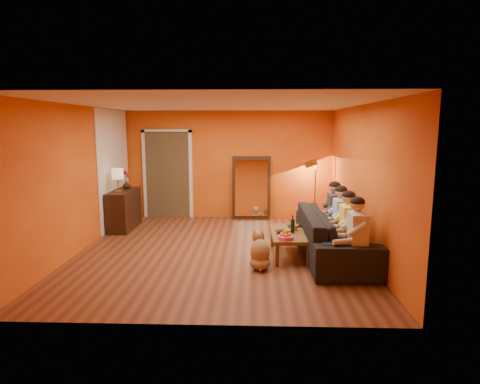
{
  "coord_description": "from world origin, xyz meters",
  "views": [
    {
      "loc": [
        0.61,
        -6.97,
        2.22
      ],
      "look_at": [
        0.35,
        0.5,
        1.0
      ],
      "focal_mm": 30.0,
      "sensor_mm": 36.0,
      "label": 1
    }
  ],
  "objects_px": {
    "sofa": "(334,234)",
    "floor_lamp": "(315,191)",
    "person_far_left": "(357,238)",
    "laptop": "(298,227)",
    "mirror_frame": "(251,188)",
    "tumbler": "(296,228)",
    "person_mid_left": "(348,229)",
    "person_mid_right": "(341,221)",
    "sideboard": "(124,209)",
    "coffee_table": "(289,244)",
    "person_far_right": "(335,214)",
    "dog": "(260,250)",
    "vase": "(126,185)",
    "table_lamp": "(118,181)",
    "wine_bottle": "(293,224)"
  },
  "relations": [
    {
      "from": "wine_bottle",
      "to": "person_mid_left",
      "type": "bearing_deg",
      "value": -25.3
    },
    {
      "from": "table_lamp",
      "to": "person_far_left",
      "type": "bearing_deg",
      "value": -29.61
    },
    {
      "from": "sideboard",
      "to": "dog",
      "type": "xyz_separation_m",
      "value": [
        2.96,
        -2.42,
        -0.12
      ]
    },
    {
      "from": "mirror_frame",
      "to": "coffee_table",
      "type": "xyz_separation_m",
      "value": [
        0.68,
        -2.86,
        -0.55
      ]
    },
    {
      "from": "mirror_frame",
      "to": "laptop",
      "type": "relative_size",
      "value": 4.42
    },
    {
      "from": "person_far_right",
      "to": "dog",
      "type": "bearing_deg",
      "value": -137.7
    },
    {
      "from": "person_far_left",
      "to": "person_far_right",
      "type": "bearing_deg",
      "value": 90.0
    },
    {
      "from": "mirror_frame",
      "to": "person_mid_right",
      "type": "height_order",
      "value": "mirror_frame"
    },
    {
      "from": "person_mid_left",
      "to": "laptop",
      "type": "bearing_deg",
      "value": 131.99
    },
    {
      "from": "coffee_table",
      "to": "vase",
      "type": "bearing_deg",
      "value": 148.07
    },
    {
      "from": "dog",
      "to": "person_far_left",
      "type": "height_order",
      "value": "person_far_left"
    },
    {
      "from": "mirror_frame",
      "to": "person_mid_left",
      "type": "bearing_deg",
      "value": -64.51
    },
    {
      "from": "dog",
      "to": "person_mid_right",
      "type": "xyz_separation_m",
      "value": [
        1.41,
        0.74,
        0.31
      ]
    },
    {
      "from": "sofa",
      "to": "floor_lamp",
      "type": "height_order",
      "value": "floor_lamp"
    },
    {
      "from": "person_far_left",
      "to": "tumbler",
      "type": "height_order",
      "value": "person_far_left"
    },
    {
      "from": "person_far_left",
      "to": "person_far_right",
      "type": "height_order",
      "value": "same"
    },
    {
      "from": "table_lamp",
      "to": "sideboard",
      "type": "bearing_deg",
      "value": 90.0
    },
    {
      "from": "person_mid_right",
      "to": "dog",
      "type": "bearing_deg",
      "value": -152.47
    },
    {
      "from": "sideboard",
      "to": "person_far_left",
      "type": "distance_m",
      "value": 5.18
    },
    {
      "from": "tumbler",
      "to": "laptop",
      "type": "distance_m",
      "value": 0.24
    },
    {
      "from": "mirror_frame",
      "to": "floor_lamp",
      "type": "relative_size",
      "value": 1.06
    },
    {
      "from": "dog",
      "to": "vase",
      "type": "bearing_deg",
      "value": 137.81
    },
    {
      "from": "mirror_frame",
      "to": "sideboard",
      "type": "bearing_deg",
      "value": -158.84
    },
    {
      "from": "person_far_left",
      "to": "laptop",
      "type": "distance_m",
      "value": 1.54
    },
    {
      "from": "wine_bottle",
      "to": "laptop",
      "type": "bearing_deg",
      "value": 72.0
    },
    {
      "from": "floor_lamp",
      "to": "person_far_left",
      "type": "height_order",
      "value": "floor_lamp"
    },
    {
      "from": "person_mid_left",
      "to": "wine_bottle",
      "type": "distance_m",
      "value": 0.94
    },
    {
      "from": "floor_lamp",
      "to": "coffee_table",
      "type": "bearing_deg",
      "value": -107.64
    },
    {
      "from": "floor_lamp",
      "to": "person_mid_right",
      "type": "distance_m",
      "value": 2.49
    },
    {
      "from": "person_far_right",
      "to": "table_lamp",
      "type": "bearing_deg",
      "value": 169.2
    },
    {
      "from": "floor_lamp",
      "to": "person_mid_left",
      "type": "distance_m",
      "value": 3.04
    },
    {
      "from": "sofa",
      "to": "person_mid_left",
      "type": "distance_m",
      "value": 0.52
    },
    {
      "from": "floor_lamp",
      "to": "dog",
      "type": "xyz_separation_m",
      "value": [
        -1.33,
        -3.22,
        -0.42
      ]
    },
    {
      "from": "person_mid_left",
      "to": "laptop",
      "type": "xyz_separation_m",
      "value": [
        -0.72,
        0.8,
        -0.18
      ]
    },
    {
      "from": "person_mid_left",
      "to": "vase",
      "type": "height_order",
      "value": "person_mid_left"
    },
    {
      "from": "sofa",
      "to": "wine_bottle",
      "type": "bearing_deg",
      "value": 93.72
    },
    {
      "from": "laptop",
      "to": "vase",
      "type": "distance_m",
      "value": 4.05
    },
    {
      "from": "table_lamp",
      "to": "tumbler",
      "type": "height_order",
      "value": "table_lamp"
    },
    {
      "from": "table_lamp",
      "to": "coffee_table",
      "type": "xyz_separation_m",
      "value": [
        3.47,
        -1.48,
        -0.9
      ]
    },
    {
      "from": "person_mid_right",
      "to": "vase",
      "type": "xyz_separation_m",
      "value": [
        -4.37,
        1.93,
        0.33
      ]
    },
    {
      "from": "person_mid_right",
      "to": "wine_bottle",
      "type": "height_order",
      "value": "person_mid_right"
    },
    {
      "from": "sofa",
      "to": "mirror_frame",
      "type": "bearing_deg",
      "value": 26.86
    },
    {
      "from": "table_lamp",
      "to": "tumbler",
      "type": "xyz_separation_m",
      "value": [
        3.59,
        -1.36,
        -0.64
      ]
    },
    {
      "from": "sofa",
      "to": "tumbler",
      "type": "height_order",
      "value": "sofa"
    },
    {
      "from": "sofa",
      "to": "wine_bottle",
      "type": "xyz_separation_m",
      "value": [
        -0.72,
        -0.05,
        0.19
      ]
    },
    {
      "from": "mirror_frame",
      "to": "person_far_left",
      "type": "bearing_deg",
      "value": -67.76
    },
    {
      "from": "person_mid_right",
      "to": "tumbler",
      "type": "height_order",
      "value": "person_mid_right"
    },
    {
      "from": "sofa",
      "to": "vase",
      "type": "distance_m",
      "value": 4.73
    },
    {
      "from": "person_far_left",
      "to": "person_mid_right",
      "type": "height_order",
      "value": "same"
    },
    {
      "from": "person_mid_left",
      "to": "tumbler",
      "type": "height_order",
      "value": "person_mid_left"
    }
  ]
}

